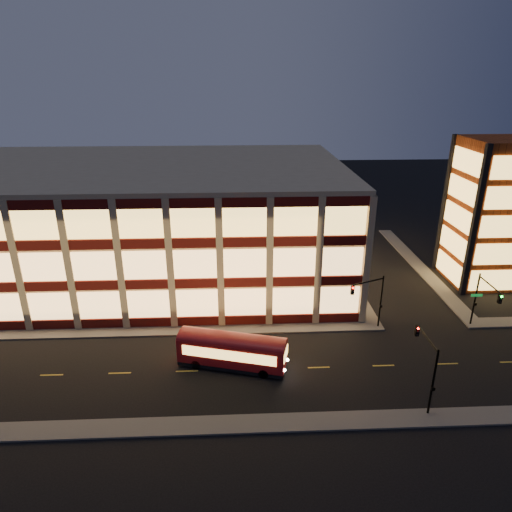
{
  "coord_description": "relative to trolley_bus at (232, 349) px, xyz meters",
  "views": [
    {
      "loc": [
        8.62,
        -40.54,
        25.0
      ],
      "look_at": [
        10.91,
        8.0,
        5.47
      ],
      "focal_mm": 32.0,
      "sensor_mm": 36.0,
      "label": 1
    }
  ],
  "objects": [
    {
      "name": "traffic_signal_near",
      "position": [
        15.38,
        -5.63,
        2.29
      ],
      "size": [
        0.32,
        4.45,
        6.0
      ],
      "color": "black",
      "rests_on": "ground"
    },
    {
      "name": "trolley_bus",
      "position": [
        0.0,
        0.0,
        0.0
      ],
      "size": [
        10.07,
        4.94,
        3.31
      ],
      "rotation": [
        0.0,
        0.0,
        -0.27
      ],
      "color": "#94080B",
      "rests_on": "ground"
    },
    {
      "name": "ground",
      "position": [
        -8.12,
        5.4,
        -1.83
      ],
      "size": [
        200.0,
        200.0,
        0.0
      ],
      "primitive_type": "plane",
      "color": "black",
      "rests_on": "ground"
    },
    {
      "name": "sidewalk_tower_west",
      "position": [
        25.88,
        22.4,
        -1.76
      ],
      "size": [
        2.0,
        30.0,
        0.15
      ],
      "primitive_type": "cube",
      "color": "#514F4C",
      "rests_on": "ground"
    },
    {
      "name": "office_building",
      "position": [
        -11.04,
        22.31,
        5.41
      ],
      "size": [
        50.45,
        30.45,
        14.5
      ],
      "color": "tan",
      "rests_on": "ground"
    },
    {
      "name": "traffic_signal_far",
      "position": [
        14.09,
        5.63,
        2.28
      ],
      "size": [
        3.79,
        1.87,
        6.0
      ],
      "color": "black",
      "rests_on": "ground"
    },
    {
      "name": "sidewalk_office_south",
      "position": [
        -11.12,
        6.4,
        -1.76
      ],
      "size": [
        54.0,
        2.0,
        0.15
      ],
      "primitive_type": "cube",
      "color": "#514F4C",
      "rests_on": "ground"
    },
    {
      "name": "sidewalk_office_east",
      "position": [
        14.88,
        22.4,
        -1.76
      ],
      "size": [
        2.0,
        30.0,
        0.15
      ],
      "primitive_type": "cube",
      "color": "#514F4C",
      "rests_on": "ground"
    },
    {
      "name": "stair_tower",
      "position": [
        31.83,
        17.35,
        7.16
      ],
      "size": [
        8.6,
        8.6,
        18.0
      ],
      "color": "#8C3814",
      "rests_on": "ground"
    },
    {
      "name": "sidewalk_near",
      "position": [
        -8.12,
        -7.6,
        -1.76
      ],
      "size": [
        100.0,
        2.0,
        0.15
      ],
      "primitive_type": "cube",
      "color": "#514F4C",
      "rests_on": "ground"
    },
    {
      "name": "traffic_signal_right",
      "position": [
        25.38,
        4.77,
        2.27
      ],
      "size": [
        1.2,
        4.37,
        6.0
      ],
      "color": "black",
      "rests_on": "ground"
    }
  ]
}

